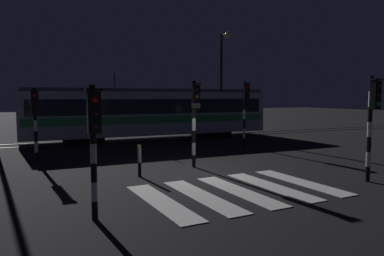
# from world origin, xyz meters

# --- Properties ---
(ground_plane) EXTENTS (120.00, 120.00, 0.00)m
(ground_plane) POSITION_xyz_m (0.00, 0.00, 0.00)
(ground_plane) COLOR black
(rail_near) EXTENTS (80.00, 0.12, 0.03)m
(rail_near) POSITION_xyz_m (0.00, 10.32, 0.01)
(rail_near) COLOR #59595E
(rail_near) RESTS_ON ground
(rail_far) EXTENTS (80.00, 0.12, 0.03)m
(rail_far) POSITION_xyz_m (0.00, 11.75, 0.01)
(rail_far) COLOR #59595E
(rail_far) RESTS_ON ground
(crosswalk_zebra) EXTENTS (5.67, 4.04, 0.02)m
(crosswalk_zebra) POSITION_xyz_m (0.00, -2.56, 0.01)
(crosswalk_zebra) COLOR silver
(crosswalk_zebra) RESTS_ON ground
(traffic_light_median_centre) EXTENTS (0.36, 0.42, 3.36)m
(traffic_light_median_centre) POSITION_xyz_m (0.43, 1.21, 2.22)
(traffic_light_median_centre) COLOR black
(traffic_light_median_centre) RESTS_ON ground
(traffic_light_corner_near_left) EXTENTS (0.36, 0.42, 3.02)m
(traffic_light_corner_near_left) POSITION_xyz_m (-4.24, -3.39, 1.99)
(traffic_light_corner_near_left) COLOR black
(traffic_light_corner_near_left) RESTS_ON ground
(traffic_light_corner_far_right) EXTENTS (0.36, 0.42, 3.59)m
(traffic_light_corner_far_right) POSITION_xyz_m (5.31, 5.08, 2.37)
(traffic_light_corner_far_right) COLOR black
(traffic_light_corner_far_right) RESTS_ON ground
(traffic_light_corner_far_left) EXTENTS (0.36, 0.42, 3.13)m
(traffic_light_corner_far_left) POSITION_xyz_m (-5.11, 4.80, 2.06)
(traffic_light_corner_far_left) COLOR black
(traffic_light_corner_far_left) RESTS_ON ground
(traffic_light_corner_near_right) EXTENTS (0.36, 0.42, 3.41)m
(traffic_light_corner_near_right) POSITION_xyz_m (4.50, -3.40, 2.25)
(traffic_light_corner_near_right) COLOR black
(traffic_light_corner_near_right) RESTS_ON ground
(street_lamp_trackside_right) EXTENTS (0.44, 1.21, 6.92)m
(street_lamp_trackside_right) POSITION_xyz_m (6.59, 9.69, 4.41)
(street_lamp_trackside_right) COLOR black
(street_lamp_trackside_right) RESTS_ON ground
(tram) EXTENTS (15.98, 2.58, 4.15)m
(tram) POSITION_xyz_m (2.06, 11.03, 1.75)
(tram) COLOR #B2BCC1
(tram) RESTS_ON ground
(bollard_island_edge) EXTENTS (0.12, 0.12, 1.11)m
(bollard_island_edge) POSITION_xyz_m (-2.01, 0.55, 0.56)
(bollard_island_edge) COLOR black
(bollard_island_edge) RESTS_ON ground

